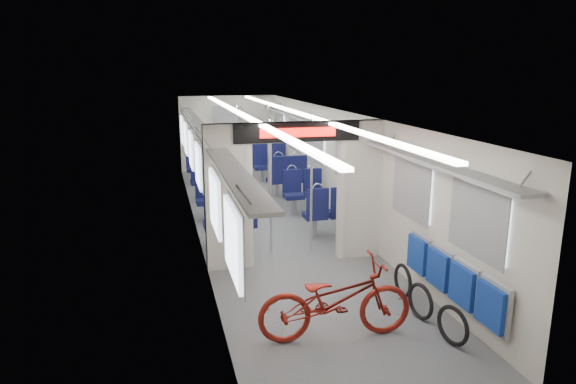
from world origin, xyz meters
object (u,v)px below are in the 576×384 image
at_px(bike_hoop_c, 403,282).
at_px(stanchion_far_right, 268,154).
at_px(seat_bay_far_left, 206,170).
at_px(stanchion_near_right, 311,187).
at_px(bicycle, 335,300).
at_px(stanchion_near_left, 271,188).
at_px(stanchion_far_left, 239,157).
at_px(seat_bay_far_right, 278,167).
at_px(bike_hoop_b, 420,303).
at_px(seat_bay_near_left, 224,204).
at_px(flip_bench, 452,277).
at_px(bike_hoop_a, 453,328).
at_px(seat_bay_near_right, 315,198).

height_order(bike_hoop_c, stanchion_far_right, stanchion_far_right).
height_order(seat_bay_far_left, stanchion_near_right, stanchion_near_right).
height_order(stanchion_near_right, stanchion_far_right, same).
bearing_deg(bicycle, seat_bay_far_left, 8.92).
distance_m(stanchion_near_left, stanchion_far_left, 3.21).
bearing_deg(seat_bay_far_left, stanchion_far_right, -50.09).
height_order(bicycle, seat_bay_far_right, seat_bay_far_right).
bearing_deg(stanchion_near_right, seat_bay_far_right, 83.50).
relative_size(seat_bay_far_right, stanchion_far_right, 0.98).
bearing_deg(seat_bay_far_left, seat_bay_far_right, -6.72).
bearing_deg(stanchion_near_right, stanchion_far_left, 102.15).
bearing_deg(seat_bay_far_right, bike_hoop_b, -89.43).
bearing_deg(stanchion_far_left, seat_bay_far_right, 50.40).
relative_size(bike_hoop_b, seat_bay_near_left, 0.22).
bearing_deg(flip_bench, stanchion_far_left, 105.35).
bearing_deg(bike_hoop_c, stanchion_near_right, 109.14).
bearing_deg(bike_hoop_a, bike_hoop_b, 94.35).
bearing_deg(flip_bench, bike_hoop_a, -118.12).
bearing_deg(stanchion_far_right, flip_bench, -81.39).
bearing_deg(bike_hoop_b, stanchion_near_left, 114.60).
relative_size(bike_hoop_b, bike_hoop_c, 1.00).
xyz_separation_m(bicycle, stanchion_near_right, (0.57, 2.89, 0.67)).
distance_m(seat_bay_near_left, seat_bay_near_right, 1.87).
bearing_deg(flip_bench, seat_bay_near_left, 117.80).
relative_size(flip_bench, bike_hoop_a, 4.48).
relative_size(seat_bay_far_right, stanchion_near_left, 0.98).
xyz_separation_m(bike_hoop_c, stanchion_far_right, (-0.70, 5.59, 0.94)).
bearing_deg(stanchion_near_left, flip_bench, -60.95).
bearing_deg(seat_bay_near_right, stanchion_far_right, 105.66).
height_order(seat_bay_near_left, seat_bay_near_right, seat_bay_near_left).
xyz_separation_m(bike_hoop_c, seat_bay_far_left, (-2.03, 7.17, 0.32)).
xyz_separation_m(bike_hoop_a, seat_bay_far_left, (-2.00, 8.49, 0.32)).
height_order(bike_hoop_a, seat_bay_far_right, seat_bay_far_right).
distance_m(stanchion_near_left, stanchion_far_right, 3.46).
height_order(flip_bench, seat_bay_far_left, seat_bay_far_left).
distance_m(bike_hoop_a, stanchion_near_right, 3.57).
bearing_deg(bicycle, seat_bay_near_left, 13.19).
xyz_separation_m(bike_hoop_a, seat_bay_near_right, (-0.13, 4.97, 0.31)).
height_order(seat_bay_near_left, stanchion_far_left, stanchion_far_left).
distance_m(bike_hoop_a, stanchion_far_left, 6.93).
bearing_deg(seat_bay_far_right, seat_bay_near_left, -118.94).
height_order(seat_bay_near_right, stanchion_far_right, stanchion_far_right).
xyz_separation_m(flip_bench, seat_bay_far_left, (-2.29, 7.94, -0.04)).
bearing_deg(seat_bay_far_right, bike_hoop_a, -89.12).
distance_m(flip_bench, seat_bay_near_left, 4.91).
bearing_deg(bike_hoop_c, seat_bay_far_right, 91.31).
bearing_deg(stanchion_near_left, seat_bay_near_left, 114.99).
bearing_deg(bike_hoop_b, flip_bench, -18.78).
relative_size(bike_hoop_a, bike_hoop_c, 1.01).
relative_size(flip_bench, stanchion_far_right, 0.94).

